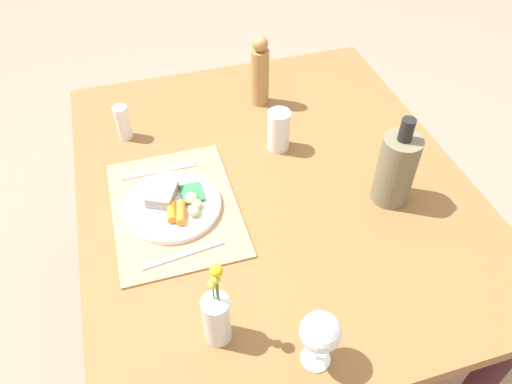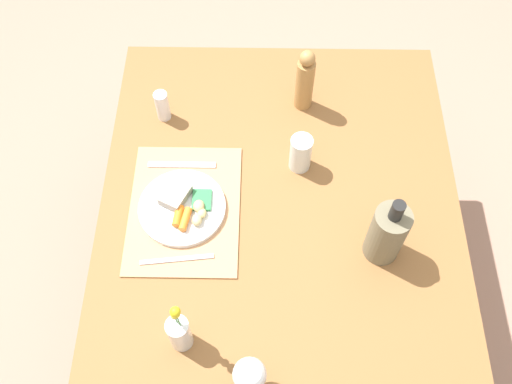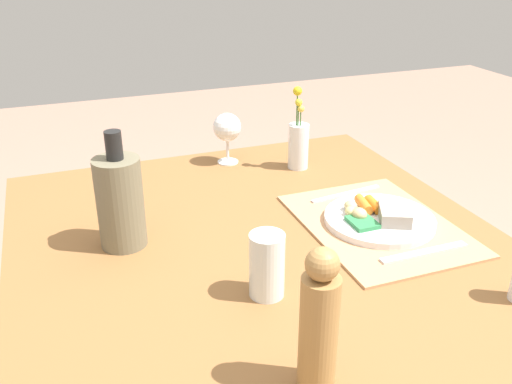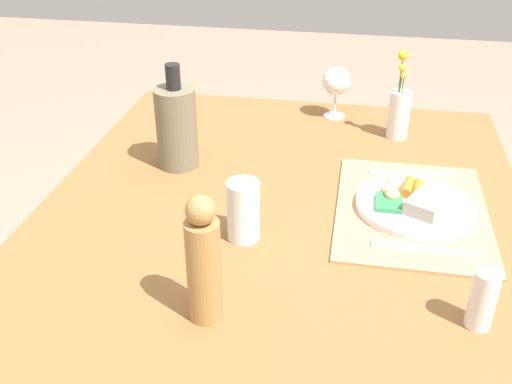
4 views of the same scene
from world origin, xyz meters
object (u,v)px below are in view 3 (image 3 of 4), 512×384
dining_table (269,290)px  fork (424,252)px  cooler_bottle (120,201)px  knife (346,194)px  wine_glass (227,128)px  flower_vase (298,143)px  pepper_mill (319,323)px  water_tumbler (267,269)px  dinner_plate (379,218)px

dining_table → fork: bearing=-112.5°
fork → cooler_bottle: size_ratio=0.80×
knife → wine_glass: wine_glass is taller
fork → knife: size_ratio=1.01×
dining_table → flower_vase: (0.42, -0.26, 0.17)m
flower_vase → cooler_bottle: cooler_bottle is taller
wine_glass → knife: bearing=-147.7°
knife → dining_table: bearing=116.6°
pepper_mill → water_tumbler: bearing=-3.8°
cooler_bottle → dining_table: bearing=-117.8°
flower_vase → wine_glass: 0.21m
dining_table → wine_glass: 0.57m
knife → pepper_mill: 0.69m
water_tumbler → knife: bearing=-47.0°
fork → pepper_mill: 0.47m
fork → pepper_mill: (-0.25, 0.38, 0.10)m
fork → knife: bearing=2.3°
wine_glass → water_tumbler: size_ratio=1.18×
fork → water_tumbler: (-0.01, 0.36, 0.05)m
fork → wine_glass: size_ratio=1.38×
flower_vase → cooler_bottle: 0.60m
dining_table → dinner_plate: (0.03, -0.29, 0.11)m
fork → water_tumbler: water_tumbler is taller
pepper_mill → knife: bearing=-32.8°
knife → flower_vase: 0.24m
flower_vase → wine_glass: (0.11, 0.18, 0.03)m
fork → flower_vase: 0.55m
dining_table → water_tumbler: 0.21m
pepper_mill → dining_table: bearing=-11.5°
dinner_plate → knife: (0.16, -0.00, -0.01)m
dinner_plate → knife: 0.16m
fork → cooler_bottle: 0.65m
cooler_bottle → pepper_mill: 0.57m
wine_glass → water_tumbler: wine_glass is taller
dinner_plate → knife: size_ratio=1.24×
cooler_bottle → wine_glass: cooler_bottle is taller
dinner_plate → flower_vase: bearing=4.3°
cooler_bottle → water_tumbler: size_ratio=2.04×
wine_glass → dining_table: bearing=171.5°
knife → dinner_plate: bearing=171.6°
dinner_plate → cooler_bottle: bearing=77.9°
dinner_plate → flower_vase: size_ratio=1.07×
wine_glass → cooler_bottle: bearing=136.2°
cooler_bottle → knife: bearing=-85.8°
knife → wine_glass: (0.34, 0.21, 0.10)m
knife → cooler_bottle: size_ratio=0.80×
knife → flower_vase: flower_vase is taller
cooler_bottle → flower_vase: bearing=-63.5°
flower_vase → wine_glass: flower_vase is taller
dining_table → flower_vase: bearing=-31.5°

